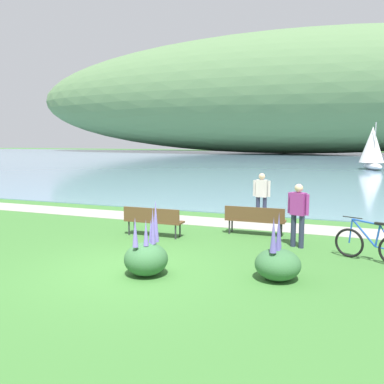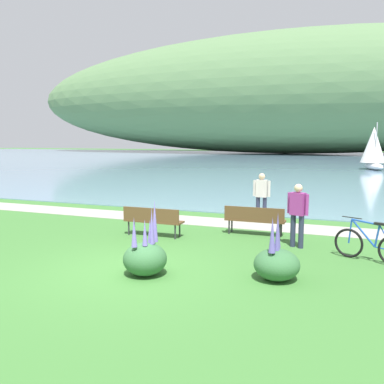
{
  "view_description": "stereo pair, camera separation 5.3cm",
  "coord_description": "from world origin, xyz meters",
  "px_view_note": "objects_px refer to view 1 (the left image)",
  "views": [
    {
      "loc": [
        4.42,
        -7.75,
        2.88
      ],
      "look_at": [
        -0.75,
        5.92,
        1.0
      ],
      "focal_mm": 38.48,
      "sensor_mm": 36.0,
      "label": 1
    },
    {
      "loc": [
        4.47,
        -7.73,
        2.88
      ],
      "look_at": [
        -0.75,
        5.92,
        1.0
      ],
      "focal_mm": 38.48,
      "sensor_mm": 36.0,
      "label": 2
    }
  ],
  "objects_px": {
    "person_at_shoreline": "(262,194)",
    "sailboat_nearest_to_shore": "(372,147)",
    "park_bench_further_along": "(153,219)",
    "person_on_the_grass": "(298,211)",
    "bicycle_leaning_near_bench": "(371,245)",
    "park_bench_near_camera": "(255,218)"
  },
  "relations": [
    {
      "from": "person_at_shoreline",
      "to": "park_bench_further_along",
      "type": "bearing_deg",
      "value": -127.88
    },
    {
      "from": "park_bench_near_camera",
      "to": "sailboat_nearest_to_shore",
      "type": "bearing_deg",
      "value": 81.25
    },
    {
      "from": "person_at_shoreline",
      "to": "person_on_the_grass",
      "type": "relative_size",
      "value": 1.0
    },
    {
      "from": "bicycle_leaning_near_bench",
      "to": "park_bench_further_along",
      "type": "bearing_deg",
      "value": 175.45
    },
    {
      "from": "bicycle_leaning_near_bench",
      "to": "person_at_shoreline",
      "type": "relative_size",
      "value": 0.96
    },
    {
      "from": "sailboat_nearest_to_shore",
      "to": "park_bench_near_camera",
      "type": "bearing_deg",
      "value": -98.75
    },
    {
      "from": "person_at_shoreline",
      "to": "bicycle_leaning_near_bench",
      "type": "bearing_deg",
      "value": -48.45
    },
    {
      "from": "person_at_shoreline",
      "to": "sailboat_nearest_to_shore",
      "type": "xyz_separation_m",
      "value": [
        4.87,
        28.13,
        1.13
      ]
    },
    {
      "from": "bicycle_leaning_near_bench",
      "to": "person_on_the_grass",
      "type": "xyz_separation_m",
      "value": [
        -1.78,
        0.73,
        0.58
      ]
    },
    {
      "from": "bicycle_leaning_near_bench",
      "to": "sailboat_nearest_to_shore",
      "type": "height_order",
      "value": "sailboat_nearest_to_shore"
    },
    {
      "from": "bicycle_leaning_near_bench",
      "to": "sailboat_nearest_to_shore",
      "type": "relative_size",
      "value": 0.38
    },
    {
      "from": "park_bench_near_camera",
      "to": "person_on_the_grass",
      "type": "xyz_separation_m",
      "value": [
        1.36,
        -0.97,
        0.46
      ]
    },
    {
      "from": "park_bench_near_camera",
      "to": "bicycle_leaning_near_bench",
      "type": "relative_size",
      "value": 1.1
    },
    {
      "from": "bicycle_leaning_near_bench",
      "to": "person_on_the_grass",
      "type": "relative_size",
      "value": 0.96
    },
    {
      "from": "park_bench_further_along",
      "to": "person_on_the_grass",
      "type": "bearing_deg",
      "value": 3.51
    },
    {
      "from": "park_bench_further_along",
      "to": "person_at_shoreline",
      "type": "relative_size",
      "value": 1.05
    },
    {
      "from": "park_bench_further_along",
      "to": "person_at_shoreline",
      "type": "distance_m",
      "value": 4.22
    },
    {
      "from": "park_bench_further_along",
      "to": "person_on_the_grass",
      "type": "relative_size",
      "value": 1.05
    },
    {
      "from": "person_on_the_grass",
      "to": "park_bench_near_camera",
      "type": "bearing_deg",
      "value": 144.45
    },
    {
      "from": "park_bench_further_along",
      "to": "bicycle_leaning_near_bench",
      "type": "xyz_separation_m",
      "value": [
        5.94,
        -0.47,
        -0.12
      ]
    },
    {
      "from": "park_bench_further_along",
      "to": "bicycle_leaning_near_bench",
      "type": "bearing_deg",
      "value": -4.55
    },
    {
      "from": "park_bench_near_camera",
      "to": "sailboat_nearest_to_shore",
      "type": "height_order",
      "value": "sailboat_nearest_to_shore"
    }
  ]
}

